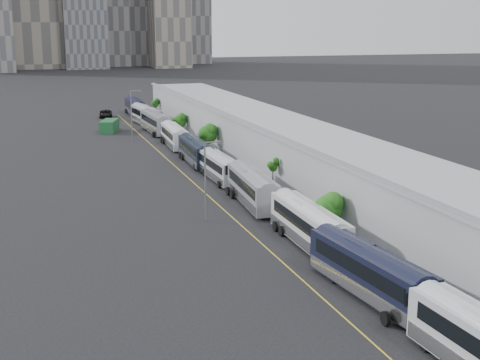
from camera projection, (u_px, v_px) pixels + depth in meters
name	position (u px, v px, depth m)	size (l,w,h in m)	color
sidewalk	(289.00, 190.00, 84.85)	(10.00, 170.00, 0.12)	gray
lane_line	(209.00, 196.00, 81.70)	(0.12, 160.00, 0.02)	gold
depot	(318.00, 161.00, 85.27)	(12.45, 160.40, 7.20)	gray
bus_1	(369.00, 276.00, 51.27)	(3.98, 13.85, 3.99)	black
bus_2	(309.00, 228.00, 63.22)	(3.05, 13.79, 4.02)	silver
bus_3	(252.00, 191.00, 77.55)	(3.73, 13.94, 4.03)	gray
bus_4	(219.00, 169.00, 90.10)	(2.77, 12.37, 3.61)	#B5B9C0
bus_5	(196.00, 153.00, 100.70)	(2.94, 12.99, 3.78)	black
bus_6	(174.00, 138.00, 114.62)	(3.11, 12.93, 3.75)	white
bus_7	(155.00, 124.00, 129.27)	(3.41, 13.93, 4.04)	slate
bus_8	(146.00, 117.00, 139.24)	(4.00, 14.06, 4.05)	#B8BAC3
bus_9	(135.00, 108.00, 154.71)	(2.96, 13.31, 3.88)	#171934
tree_1	(328.00, 206.00, 65.23)	(2.90, 2.90, 4.73)	black
tree_2	(273.00, 167.00, 81.79)	(1.12, 1.12, 4.22)	black
tree_3	(208.00, 132.00, 106.28)	(2.92, 2.92, 5.29)	black
tree_4	(180.00, 120.00, 125.90)	(2.38, 2.38, 4.19)	black
tree_5	(156.00, 103.00, 150.36)	(1.39, 1.39, 3.95)	black
street_lamp_near	(207.00, 176.00, 70.35)	(2.04, 0.22, 8.65)	#59595E
street_lamp_far	(132.00, 112.00, 118.52)	(2.04, 0.22, 9.24)	#59595E
shipping_container	(109.00, 126.00, 130.85)	(2.67, 6.48, 2.31)	#174C27
suv	(106.00, 114.00, 151.19)	(2.78, 6.03, 1.68)	black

